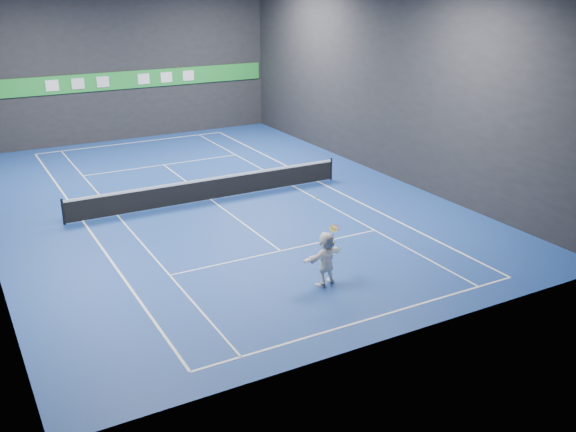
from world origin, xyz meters
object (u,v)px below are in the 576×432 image
tennis_ball (317,197)px  tennis_net (211,188)px  tennis_racket (335,230)px  player (326,258)px

tennis_ball → tennis_net: 9.47m
tennis_racket → player: bearing=-172.4°
player → tennis_ball: (-0.24, 0.20, 1.99)m
player → tennis_racket: tennis_racket is taller
player → tennis_racket: (0.36, 0.05, 0.88)m
player → tennis_racket: bearing=173.1°
tennis_net → tennis_racket: tennis_racket is taller
tennis_ball → player: bearing=-39.6°
player → tennis_ball: tennis_ball is taller
tennis_ball → tennis_net: tennis_ball is taller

